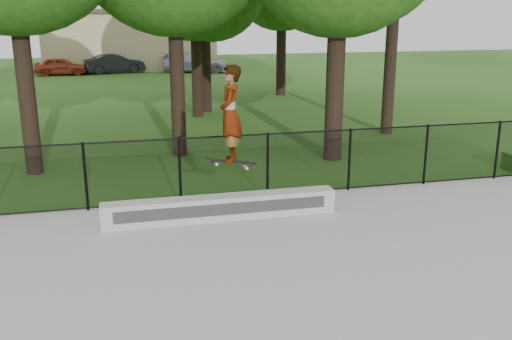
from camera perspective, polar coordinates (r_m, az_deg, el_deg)
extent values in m
plane|color=#254E16|center=(8.17, 12.29, -15.71)|extent=(100.00, 100.00, 0.00)
cube|color=#9A9A95|center=(8.16, 12.31, -15.53)|extent=(14.00, 12.00, 0.06)
cube|color=#AAA9A4|center=(11.75, -3.51, -3.76)|extent=(4.81, 0.40, 0.49)
imported|color=#9C341C|center=(40.96, -18.92, 9.78)|extent=(3.48, 1.53, 1.17)
imported|color=black|center=(41.32, -13.98, 10.31)|extent=(3.88, 2.21, 1.33)
imported|color=#A5A4BA|center=(40.90, -6.00, 10.65)|extent=(4.66, 3.04, 1.36)
cube|color=black|center=(11.19, -2.55, 0.78)|extent=(0.84, 0.23, 0.14)
imported|color=#A5B0D9|center=(10.99, -2.61, 5.61)|extent=(0.61, 0.77, 1.87)
cylinder|color=black|center=(12.60, -16.70, -0.65)|extent=(0.06, 0.06, 1.50)
cylinder|color=black|center=(12.64, -7.62, -0.06)|extent=(0.06, 0.06, 1.50)
cylinder|color=black|center=(12.99, 1.17, 0.51)|extent=(0.06, 0.06, 1.50)
cylinder|color=black|center=(13.63, 9.32, 1.03)|extent=(0.06, 0.06, 1.50)
cylinder|color=black|center=(14.52, 16.61, 1.48)|extent=(0.06, 0.06, 1.50)
cylinder|color=black|center=(15.61, 22.98, 1.85)|extent=(0.06, 0.06, 1.50)
cylinder|color=black|center=(12.82, 1.19, 3.62)|extent=(16.00, 0.04, 0.04)
cylinder|color=black|center=(13.19, 1.15, -2.43)|extent=(16.00, 0.04, 0.04)
cube|color=black|center=(12.99, 1.17, 0.51)|extent=(16.00, 0.01, 1.50)
cylinder|color=black|center=(15.96, -22.06, 8.19)|extent=(0.44, 0.44, 4.88)
cylinder|color=black|center=(16.90, -7.89, 9.28)|extent=(0.44, 0.44, 4.73)
cylinder|color=black|center=(16.47, 7.93, 9.08)|extent=(0.44, 0.44, 4.72)
cylinder|color=black|center=(20.46, 13.38, 11.84)|extent=(0.44, 0.44, 5.97)
cylinder|color=black|center=(24.54, -5.13, 12.35)|extent=(0.44, 0.44, 5.62)
cylinder|color=black|center=(29.46, 2.53, 11.73)|extent=(0.44, 0.44, 4.37)
cylinder|color=black|center=(23.40, -5.94, 10.34)|extent=(0.44, 0.44, 4.12)
cube|color=tan|center=(44.28, -12.49, 12.47)|extent=(12.00, 6.00, 4.00)
cube|color=#3F3833|center=(44.22, -12.66, 15.25)|extent=(12.40, 6.40, 0.30)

